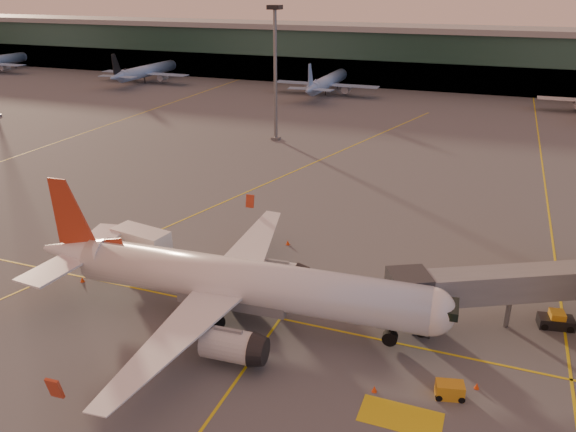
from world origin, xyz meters
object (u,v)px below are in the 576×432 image
(gpu_cart, at_px, (450,390))
(catering_truck, at_px, (143,248))
(main_airplane, at_px, (233,282))
(pushback_tug, at_px, (556,321))

(gpu_cart, bearing_deg, catering_truck, 151.26)
(gpu_cart, bearing_deg, main_airplane, 155.39)
(catering_truck, bearing_deg, gpu_cart, -5.88)
(catering_truck, distance_m, pushback_tug, 41.88)
(catering_truck, bearing_deg, pushback_tug, 15.01)
(gpu_cart, height_order, pushback_tug, pushback_tug)
(main_airplane, height_order, pushback_tug, main_airplane)
(pushback_tug, bearing_deg, catering_truck, 176.14)
(catering_truck, relative_size, pushback_tug, 2.02)
(gpu_cart, distance_m, pushback_tug, 15.54)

